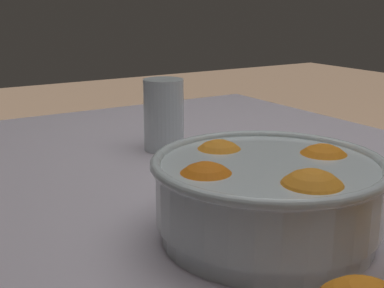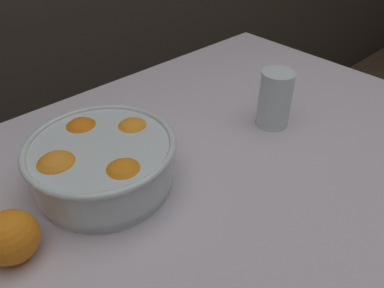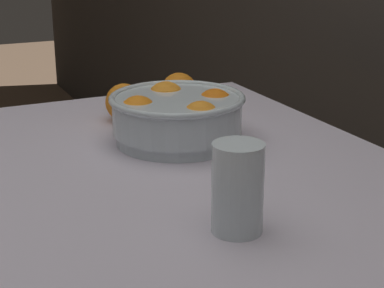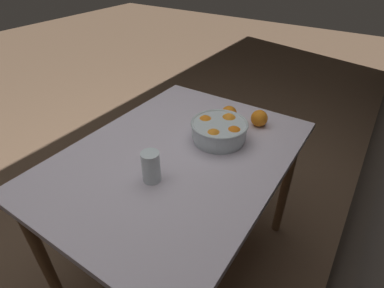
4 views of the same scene
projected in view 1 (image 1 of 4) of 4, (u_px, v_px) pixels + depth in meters
name	position (u px, v px, depth m)	size (l,w,h in m)	color
dining_table	(235.00, 231.00, 0.84)	(1.18, 0.87, 0.78)	silver
fruit_bowl	(267.00, 194.00, 0.59)	(0.26, 0.26, 0.10)	silver
juice_glass	(164.00, 117.00, 0.94)	(0.07, 0.07, 0.13)	#F4A314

